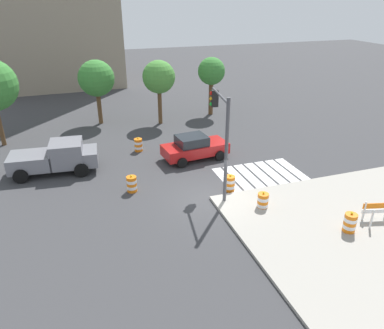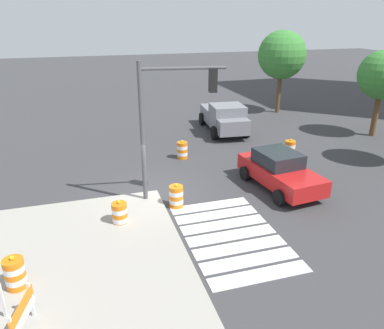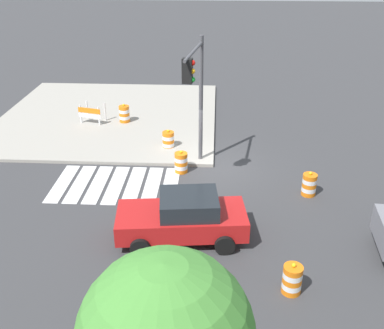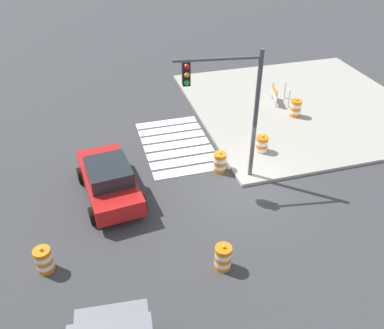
{
  "view_description": "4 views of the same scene",
  "coord_description": "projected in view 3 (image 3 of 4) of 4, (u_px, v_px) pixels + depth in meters",
  "views": [
    {
      "loc": [
        -6.33,
        -15.83,
        10.01
      ],
      "look_at": [
        -0.12,
        2.61,
        0.9
      ],
      "focal_mm": 34.18,
      "sensor_mm": 36.0,
      "label": 1
    },
    {
      "loc": [
        14.26,
        -2.72,
        7.17
      ],
      "look_at": [
        0.32,
        1.47,
        1.3
      ],
      "focal_mm": 34.83,
      "sensor_mm": 36.0,
      "label": 2
    },
    {
      "loc": [
        -0.03,
        17.97,
        9.15
      ],
      "look_at": [
        0.79,
        2.93,
        1.59
      ],
      "focal_mm": 42.39,
      "sensor_mm": 36.0,
      "label": 3
    },
    {
      "loc": [
        -12.25,
        5.61,
        10.5
      ],
      "look_at": [
        0.14,
        2.11,
        1.49
      ],
      "focal_mm": 37.93,
      "sensor_mm": 36.0,
      "label": 4
    }
  ],
  "objects": [
    {
      "name": "traffic_light_pole",
      "position": [
        196.0,
        85.0,
        17.96
      ],
      "size": [
        0.69,
        3.26,
        5.5
      ],
      "color": "#4C4C51",
      "rests_on": "sidewalk_corner"
    },
    {
      "name": "traffic_barrel_median_near",
      "position": [
        309.0,
        185.0,
        17.82
      ],
      "size": [
        0.56,
        0.56,
        1.02
      ],
      "color": "orange",
      "rests_on": "ground"
    },
    {
      "name": "traffic_barrel_crosswalk_end",
      "position": [
        181.0,
        163.0,
        19.57
      ],
      "size": [
        0.56,
        0.56,
        1.02
      ],
      "color": "orange",
      "rests_on": "ground"
    },
    {
      "name": "sidewalk_corner",
      "position": [
        109.0,
        116.0,
        25.76
      ],
      "size": [
        12.0,
        12.0,
        0.15
      ],
      "primitive_type": "cube",
      "color": "#9E998E",
      "rests_on": "ground"
    },
    {
      "name": "traffic_barrel_on_sidewalk",
      "position": [
        124.0,
        114.0,
        24.54
      ],
      "size": [
        0.56,
        0.56,
        1.02
      ],
      "color": "orange",
      "rests_on": "sidewalk_corner"
    },
    {
      "name": "sports_car",
      "position": [
        183.0,
        217.0,
        15.09
      ],
      "size": [
        4.47,
        2.49,
        1.63
      ],
      "color": "red",
      "rests_on": "ground"
    },
    {
      "name": "construction_barricade",
      "position": [
        91.0,
        113.0,
        24.35
      ],
      "size": [
        1.39,
        1.06,
        1.0
      ],
      "color": "silver",
      "rests_on": "sidewalk_corner"
    },
    {
      "name": "crosswalk_stripes",
      "position": [
        116.0,
        185.0,
        18.73
      ],
      "size": [
        5.1,
        3.2,
        0.02
      ],
      "color": "silver",
      "rests_on": "ground"
    },
    {
      "name": "ground_plane",
      "position": [
        213.0,
        167.0,
        20.14
      ],
      "size": [
        120.0,
        120.0,
        0.0
      ],
      "primitive_type": "plane",
      "color": "#38383A"
    },
    {
      "name": "traffic_barrel_near_corner",
      "position": [
        168.0,
        141.0,
        21.68
      ],
      "size": [
        0.56,
        0.56,
        1.02
      ],
      "color": "orange",
      "rests_on": "ground"
    },
    {
      "name": "traffic_barrel_median_far",
      "position": [
        292.0,
        279.0,
        12.88
      ],
      "size": [
        0.56,
        0.56,
        1.02
      ],
      "color": "orange",
      "rests_on": "ground"
    }
  ]
}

